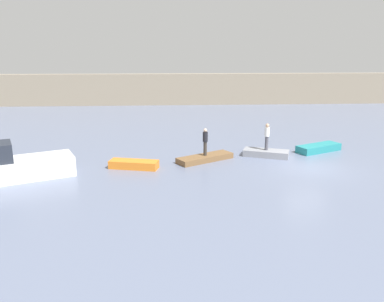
{
  "coord_description": "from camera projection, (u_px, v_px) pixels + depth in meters",
  "views": [
    {
      "loc": [
        -8.29,
        -21.98,
        6.98
      ],
      "look_at": [
        -6.78,
        2.65,
        0.46
      ],
      "focal_mm": 36.51,
      "sensor_mm": 36.0,
      "label": 1
    }
  ],
  "objects": [
    {
      "name": "rowboat_grey",
      "position": [
        266.0,
        153.0,
        25.91
      ],
      "size": [
        3.15,
        2.13,
        0.44
      ],
      "primitive_type": "cube",
      "rotation": [
        0.0,
        0.0,
        -0.37
      ],
      "color": "gray",
      "rests_on": "ground_plane"
    },
    {
      "name": "embankment_wall",
      "position": [
        233.0,
        89.0,
        49.66
      ],
      "size": [
        80.0,
        1.2,
        3.88
      ],
      "primitive_type": "cube",
      "color": "gray",
      "rests_on": "ground_plane"
    },
    {
      "name": "rowboat_orange",
      "position": [
        134.0,
        164.0,
        23.36
      ],
      "size": [
        3.05,
        1.61,
        0.47
      ],
      "primitive_type": "cube",
      "rotation": [
        0.0,
        0.0,
        -0.24
      ],
      "color": "orange",
      "rests_on": "ground_plane"
    },
    {
      "name": "rowboat_teal",
      "position": [
        319.0,
        148.0,
        27.14
      ],
      "size": [
        3.46,
        2.44,
        0.49
      ],
      "primitive_type": "cube",
      "rotation": [
        0.0,
        0.0,
        0.45
      ],
      "color": "teal",
      "rests_on": "ground_plane"
    },
    {
      "name": "person_white_shirt",
      "position": [
        267.0,
        135.0,
        25.6
      ],
      "size": [
        0.32,
        0.32,
        1.78
      ],
      "color": "#4C4C56",
      "rests_on": "rowboat_grey"
    },
    {
      "name": "person_dark_shirt",
      "position": [
        205.0,
        140.0,
        24.62
      ],
      "size": [
        0.32,
        0.32,
        1.75
      ],
      "color": "#38332D",
      "rests_on": "rowboat_brown"
    },
    {
      "name": "ground_plane",
      "position": [
        307.0,
        168.0,
        23.48
      ],
      "size": [
        120.0,
        120.0,
        0.0
      ],
      "primitive_type": "plane",
      "color": "slate"
    },
    {
      "name": "motorboat",
      "position": [
        8.0,
        167.0,
        21.14
      ],
      "size": [
        6.71,
        4.5,
        2.11
      ],
      "color": "white",
      "rests_on": "ground_plane"
    },
    {
      "name": "rowboat_brown",
      "position": [
        205.0,
        158.0,
        24.92
      ],
      "size": [
        3.83,
        2.9,
        0.35
      ],
      "primitive_type": "cube",
      "rotation": [
        0.0,
        0.0,
        0.54
      ],
      "color": "brown",
      "rests_on": "ground_plane"
    }
  ]
}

